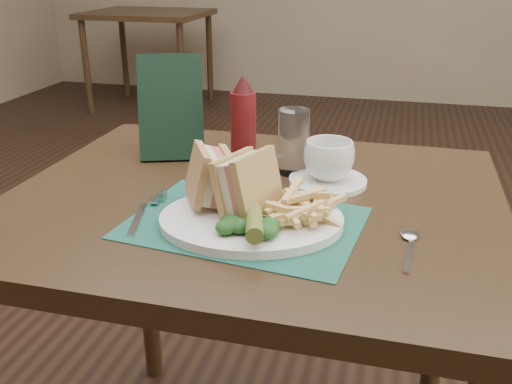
# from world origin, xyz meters

# --- Properties ---
(floor) EXTENTS (7.00, 7.00, 0.00)m
(floor) POSITION_xyz_m (0.00, 0.00, 0.00)
(floor) COLOR black
(floor) RESTS_ON ground
(wall_back) EXTENTS (6.00, 0.00, 6.00)m
(wall_back) POSITION_xyz_m (0.00, 3.50, 0.00)
(wall_back) COLOR gray
(wall_back) RESTS_ON ground
(table_main) EXTENTS (0.90, 0.75, 0.75)m
(table_main) POSITION_xyz_m (0.00, -0.50, 0.38)
(table_main) COLOR black
(table_main) RESTS_ON ground
(table_bg_left) EXTENTS (0.90, 0.75, 0.75)m
(table_bg_left) POSITION_xyz_m (-1.72, 2.80, 0.38)
(table_bg_left) COLOR black
(table_bg_left) RESTS_ON ground
(placemat) EXTENTS (0.40, 0.31, 0.00)m
(placemat) POSITION_xyz_m (0.02, -0.62, 0.75)
(placemat) COLOR #184F43
(placemat) RESTS_ON table_main
(plate) EXTENTS (0.34, 0.30, 0.01)m
(plate) POSITION_xyz_m (0.03, -0.62, 0.76)
(plate) COLOR white
(plate) RESTS_ON placemat
(sandwich_half_a) EXTENTS (0.11, 0.12, 0.10)m
(sandwich_half_a) POSITION_xyz_m (-0.07, -0.60, 0.82)
(sandwich_half_a) COLOR tan
(sandwich_half_a) RESTS_ON plate
(sandwich_half_b) EXTENTS (0.11, 0.13, 0.11)m
(sandwich_half_b) POSITION_xyz_m (0.00, -0.61, 0.82)
(sandwich_half_b) COLOR tan
(sandwich_half_b) RESTS_ON plate
(kale_garnish) EXTENTS (0.11, 0.08, 0.03)m
(kale_garnish) POSITION_xyz_m (0.04, -0.68, 0.78)
(kale_garnish) COLOR #163C16
(kale_garnish) RESTS_ON plate
(pickle_spear) EXTENTS (0.06, 0.12, 0.03)m
(pickle_spear) POSITION_xyz_m (0.05, -0.68, 0.79)
(pickle_spear) COLOR #526325
(pickle_spear) RESTS_ON plate
(fries_pile) EXTENTS (0.18, 0.20, 0.05)m
(fries_pile) POSITION_xyz_m (0.10, -0.61, 0.79)
(fries_pile) COLOR #E9C174
(fries_pile) RESTS_ON plate
(fork) EXTENTS (0.08, 0.17, 0.01)m
(fork) POSITION_xyz_m (-0.16, -0.63, 0.76)
(fork) COLOR silver
(fork) RESTS_ON placemat
(spoon) EXTENTS (0.04, 0.15, 0.01)m
(spoon) POSITION_xyz_m (0.28, -0.64, 0.76)
(spoon) COLOR silver
(spoon) RESTS_ON table_main
(saucer) EXTENTS (0.16, 0.16, 0.01)m
(saucer) POSITION_xyz_m (0.13, -0.41, 0.76)
(saucer) COLOR white
(saucer) RESTS_ON table_main
(coffee_cup) EXTENTS (0.13, 0.13, 0.08)m
(coffee_cup) POSITION_xyz_m (0.13, -0.41, 0.80)
(coffee_cup) COLOR white
(coffee_cup) RESTS_ON saucer
(drinking_glass) EXTENTS (0.07, 0.07, 0.13)m
(drinking_glass) POSITION_xyz_m (0.05, -0.37, 0.81)
(drinking_glass) COLOR silver
(drinking_glass) RESTS_ON table_main
(ketchup_bottle) EXTENTS (0.06, 0.06, 0.19)m
(ketchup_bottle) POSITION_xyz_m (-0.07, -0.33, 0.84)
(ketchup_bottle) COLOR #5F1013
(ketchup_bottle) RESTS_ON table_main
(check_presenter) EXTENTS (0.16, 0.12, 0.22)m
(check_presenter) POSITION_xyz_m (-0.23, -0.33, 0.86)
(check_presenter) COLOR black
(check_presenter) RESTS_ON table_main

